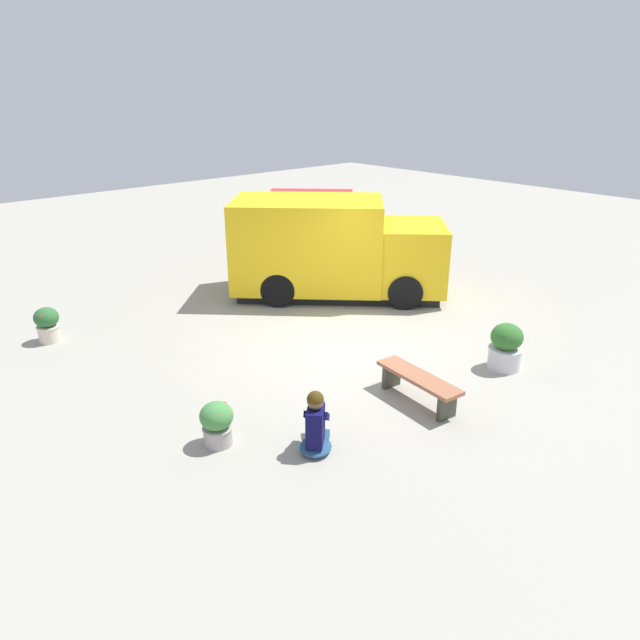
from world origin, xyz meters
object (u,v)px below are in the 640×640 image
(person_customer, at_px, (316,426))
(planter_flowering_side, at_px, (217,423))
(food_truck, at_px, (333,250))
(plaza_bench, at_px, (418,382))
(planter_flowering_far, at_px, (506,347))
(planter_flowering_near, at_px, (47,324))

(person_customer, bearing_deg, planter_flowering_side, 131.87)
(person_customer, relative_size, planter_flowering_side, 1.42)
(food_truck, height_order, plaza_bench, food_truck)
(planter_flowering_side, xyz_separation_m, plaza_bench, (2.97, -1.10, 0.00))
(person_customer, relative_size, plaza_bench, 0.58)
(food_truck, height_order, person_customer, food_truck)
(planter_flowering_far, height_order, planter_flowering_side, planter_flowering_far)
(planter_flowering_far, distance_m, plaza_bench, 2.07)
(planter_flowering_near, relative_size, planter_flowering_far, 0.83)
(planter_flowering_near, distance_m, plaza_bench, 7.17)
(planter_flowering_near, distance_m, planter_flowering_far, 8.55)
(person_customer, xyz_separation_m, plaza_bench, (2.06, -0.09, -0.02))
(person_customer, bearing_deg, plaza_bench, -2.50)
(food_truck, distance_m, planter_flowering_side, 6.59)
(food_truck, distance_m, planter_flowering_far, 4.97)
(planter_flowering_far, bearing_deg, planter_flowering_near, 129.95)
(plaza_bench, bearing_deg, person_customer, 177.50)
(planter_flowering_far, bearing_deg, person_customer, 175.10)
(planter_flowering_near, height_order, plaza_bench, planter_flowering_near)
(person_customer, xyz_separation_m, planter_flowering_side, (-0.91, 1.01, -0.03))
(planter_flowering_side, bearing_deg, planter_flowering_near, 95.15)
(plaza_bench, bearing_deg, food_truck, 61.24)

